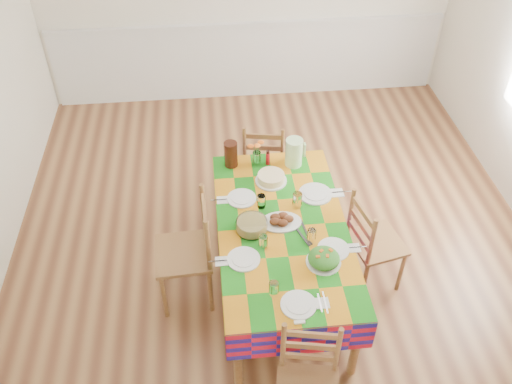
% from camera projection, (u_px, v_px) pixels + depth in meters
% --- Properties ---
extents(room, '(4.58, 5.08, 2.78)m').
position_uv_depth(room, '(279.00, 114.00, 3.80)').
color(room, brown).
rests_on(room, ground).
extents(wainscot, '(4.41, 0.06, 0.92)m').
position_uv_depth(wainscot, '(248.00, 58.00, 6.22)').
color(wainscot, white).
rests_on(wainscot, room).
extents(dining_table, '(0.94, 1.75, 0.68)m').
position_uv_depth(dining_table, '(282.00, 234.00, 3.96)').
color(dining_table, brown).
rests_on(dining_table, room).
extents(setting_near_head, '(0.37, 0.25, 0.11)m').
position_uv_depth(setting_near_head, '(290.00, 299.00, 3.40)').
color(setting_near_head, white).
rests_on(setting_near_head, dining_table).
extents(setting_left_near, '(0.41, 0.25, 0.11)m').
position_uv_depth(setting_left_near, '(250.00, 253.00, 3.69)').
color(setting_left_near, white).
rests_on(setting_left_near, dining_table).
extents(setting_left_far, '(0.41, 0.24, 0.11)m').
position_uv_depth(setting_left_far, '(248.00, 199.00, 4.10)').
color(setting_left_far, white).
rests_on(setting_left_far, dining_table).
extents(setting_right_near, '(0.42, 0.24, 0.11)m').
position_uv_depth(setting_right_near, '(326.00, 244.00, 3.75)').
color(setting_right_near, white).
rests_on(setting_right_near, dining_table).
extents(setting_right_far, '(0.49, 0.28, 0.12)m').
position_uv_depth(setting_right_far, '(310.00, 196.00, 4.12)').
color(setting_right_far, white).
rests_on(setting_right_far, dining_table).
extents(meat_platter, '(0.30, 0.22, 0.06)m').
position_uv_depth(meat_platter, '(281.00, 221.00, 3.93)').
color(meat_platter, white).
rests_on(meat_platter, dining_table).
extents(salad_platter, '(0.24, 0.24, 0.10)m').
position_uv_depth(salad_platter, '(324.00, 259.00, 3.63)').
color(salad_platter, white).
rests_on(salad_platter, dining_table).
extents(pasta_bowl, '(0.23, 0.23, 0.08)m').
position_uv_depth(pasta_bowl, '(252.00, 225.00, 3.86)').
color(pasta_bowl, white).
rests_on(pasta_bowl, dining_table).
extents(cake, '(0.25, 0.25, 0.07)m').
position_uv_depth(cake, '(271.00, 178.00, 4.27)').
color(cake, white).
rests_on(cake, dining_table).
extents(serving_utensils, '(0.12, 0.26, 0.01)m').
position_uv_depth(serving_utensils, '(303.00, 233.00, 3.86)').
color(serving_utensils, black).
rests_on(serving_utensils, dining_table).
extents(flower_vase, '(0.14, 0.12, 0.23)m').
position_uv_depth(flower_vase, '(257.00, 155.00, 4.39)').
color(flower_vase, white).
rests_on(flower_vase, dining_table).
extents(hot_sauce, '(0.03, 0.03, 0.14)m').
position_uv_depth(hot_sauce, '(268.00, 157.00, 4.41)').
color(hot_sauce, red).
rests_on(hot_sauce, dining_table).
extents(green_pitcher, '(0.14, 0.14, 0.24)m').
position_uv_depth(green_pitcher, '(294.00, 152.00, 4.38)').
color(green_pitcher, '#C0EBA6').
rests_on(green_pitcher, dining_table).
extents(tea_pitcher, '(0.11, 0.11, 0.22)m').
position_uv_depth(tea_pitcher, '(231.00, 154.00, 4.37)').
color(tea_pitcher, black).
rests_on(tea_pitcher, dining_table).
extents(name_card, '(0.07, 0.02, 0.02)m').
position_uv_depth(name_card, '(300.00, 322.00, 3.29)').
color(name_card, white).
rests_on(name_card, dining_table).
extents(chair_far, '(0.44, 0.42, 0.86)m').
position_uv_depth(chair_far, '(264.00, 160.00, 4.90)').
color(chair_far, brown).
rests_on(chair_far, room).
extents(chair_left, '(0.43, 0.45, 0.97)m').
position_uv_depth(chair_left, '(189.00, 253.00, 4.00)').
color(chair_left, brown).
rests_on(chair_left, room).
extents(chair_right, '(0.45, 0.46, 0.88)m').
position_uv_depth(chair_right, '(372.00, 243.00, 4.12)').
color(chair_right, brown).
rests_on(chair_right, room).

